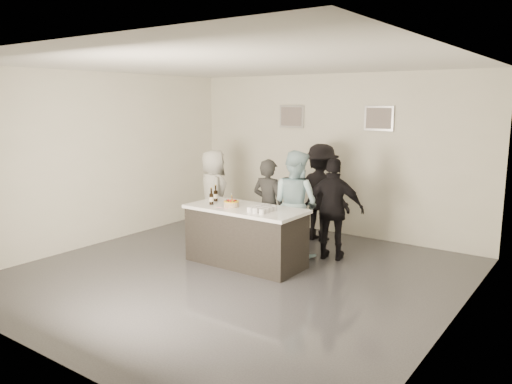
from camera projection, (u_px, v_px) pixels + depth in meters
floor at (236, 274)px, 7.31m from camera, size 6.00×6.00×0.00m
ceiling at (235, 64)px, 6.77m from camera, size 6.00×6.00×0.00m
wall_back at (333, 155)px, 9.44m from camera, size 6.00×0.04×3.00m
wall_front at (38, 210)px, 4.64m from camera, size 6.00×0.04×3.00m
wall_left at (101, 159)px, 8.76m from camera, size 0.04×6.00×3.00m
wall_right at (457, 196)px, 5.32m from camera, size 0.04×6.00×3.00m
picture_left at (292, 116)px, 9.81m from camera, size 0.54×0.04×0.44m
picture_right at (379, 118)px, 8.78m from camera, size 0.54×0.04×0.44m
bar_counter at (246, 236)px, 7.69m from camera, size 1.86×0.86×0.90m
cake at (231, 204)px, 7.66m from camera, size 0.24×0.24×0.08m
beer_bottle_a at (216, 193)px, 8.06m from camera, size 0.07×0.07×0.26m
beer_bottle_b at (211, 196)px, 7.79m from camera, size 0.07×0.07×0.26m
tumbler_cluster at (262, 209)px, 7.34m from camera, size 0.30×0.40×0.08m
candles at (220, 208)px, 7.56m from camera, size 0.24×0.08×0.01m
person_main_black at (268, 206)px, 8.24m from camera, size 0.58×0.39×1.57m
person_main_blue at (296, 203)px, 8.09m from camera, size 0.96×0.81×1.73m
person_guest_left at (214, 193)px, 9.26m from camera, size 0.94×0.90×1.62m
person_guest_right at (333, 209)px, 7.88m from camera, size 1.03×0.64×1.63m
person_guest_back at (320, 192)px, 8.98m from camera, size 1.15×0.68×1.75m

